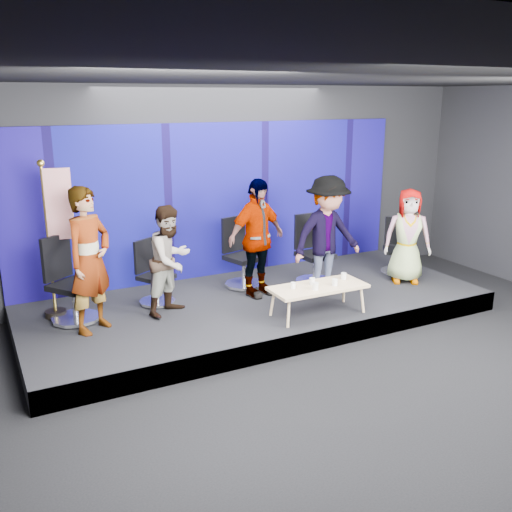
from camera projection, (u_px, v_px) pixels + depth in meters
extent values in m
plane|color=black|center=(354.00, 385.00, 6.77)|extent=(10.00, 10.00, 0.00)
cube|color=black|center=(217.00, 191.00, 9.72)|extent=(10.00, 0.02, 3.50)
cube|color=black|center=(370.00, 77.00, 5.82)|extent=(10.00, 8.00, 0.02)
cube|color=black|center=(257.00, 307.00, 8.87)|extent=(7.00, 3.00, 0.30)
cube|color=#140863|center=(218.00, 200.00, 9.71)|extent=(7.00, 0.08, 2.60)
cylinder|color=silver|center=(76.00, 319.00, 7.91)|extent=(0.94, 0.94, 0.07)
cylinder|color=silver|center=(75.00, 301.00, 7.84)|extent=(0.08, 0.08, 0.45)
cube|color=black|center=(73.00, 286.00, 7.78)|extent=(0.75, 0.75, 0.08)
cube|color=black|center=(56.00, 257.00, 7.80)|extent=(0.43, 0.33, 0.62)
imported|color=black|center=(90.00, 260.00, 7.38)|extent=(0.84, 0.78, 1.93)
cylinder|color=silver|center=(157.00, 302.00, 8.58)|extent=(0.75, 0.75, 0.05)
cylinder|color=silver|center=(157.00, 289.00, 8.53)|extent=(0.06, 0.06, 0.36)
cube|color=black|center=(156.00, 277.00, 8.48)|extent=(0.60, 0.60, 0.06)
cube|color=black|center=(144.00, 256.00, 8.51)|extent=(0.37, 0.24, 0.50)
imported|color=black|center=(171.00, 260.00, 8.04)|extent=(0.96, 0.90, 1.57)
cylinder|color=silver|center=(244.00, 284.00, 9.36)|extent=(0.78, 0.78, 0.06)
cylinder|color=silver|center=(244.00, 270.00, 9.29)|extent=(0.07, 0.07, 0.43)
cube|color=black|center=(244.00, 258.00, 9.23)|extent=(0.63, 0.63, 0.07)
cube|color=black|center=(233.00, 234.00, 9.32)|extent=(0.47, 0.17, 0.58)
imported|color=black|center=(257.00, 238.00, 8.73)|extent=(1.15, 0.71, 1.83)
cylinder|color=silver|center=(315.00, 282.00, 9.49)|extent=(0.68, 0.68, 0.06)
cylinder|color=silver|center=(315.00, 268.00, 9.43)|extent=(0.08, 0.08, 0.43)
cube|color=black|center=(315.00, 255.00, 9.37)|extent=(0.54, 0.54, 0.08)
cube|color=black|center=(307.00, 231.00, 9.49)|extent=(0.48, 0.08, 0.59)
imported|color=black|center=(327.00, 236.00, 8.83)|extent=(1.23, 0.74, 1.86)
cylinder|color=silver|center=(396.00, 272.00, 10.06)|extent=(0.75, 0.75, 0.05)
cylinder|color=silver|center=(396.00, 260.00, 10.00)|extent=(0.06, 0.06, 0.36)
cube|color=black|center=(397.00, 250.00, 9.95)|extent=(0.60, 0.60, 0.06)
cube|color=black|center=(396.00, 231.00, 10.08)|extent=(0.36, 0.25, 0.50)
imported|color=black|center=(408.00, 236.00, 9.42)|extent=(0.91, 0.83, 1.57)
cube|color=tan|center=(318.00, 287.00, 8.06)|extent=(1.40, 0.61, 0.04)
cylinder|color=tan|center=(288.00, 314.00, 7.66)|extent=(0.04, 0.04, 0.38)
cylinder|color=tan|center=(272.00, 303.00, 8.06)|extent=(0.04, 0.04, 0.38)
cylinder|color=tan|center=(362.00, 300.00, 8.19)|extent=(0.04, 0.04, 0.38)
cylinder|color=tan|center=(344.00, 290.00, 8.58)|extent=(0.04, 0.04, 0.38)
cylinder|color=silver|center=(293.00, 285.00, 7.94)|extent=(0.07, 0.07, 0.08)
cylinder|color=silver|center=(315.00, 286.00, 7.88)|extent=(0.09, 0.09, 0.10)
cylinder|color=silver|center=(312.00, 281.00, 8.10)|extent=(0.08, 0.08, 0.10)
cylinder|color=silver|center=(335.00, 282.00, 8.06)|extent=(0.08, 0.08, 0.10)
cylinder|color=silver|center=(344.00, 276.00, 8.34)|extent=(0.08, 0.08, 0.09)
cylinder|color=black|center=(56.00, 314.00, 8.07)|extent=(0.29, 0.29, 0.09)
cylinder|color=gold|center=(49.00, 241.00, 7.78)|extent=(0.04, 0.04, 2.03)
sphere|color=gold|center=(41.00, 163.00, 7.50)|extent=(0.10, 0.10, 0.10)
cube|color=#A31221|center=(59.00, 204.00, 7.68)|extent=(0.35, 0.12, 0.97)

